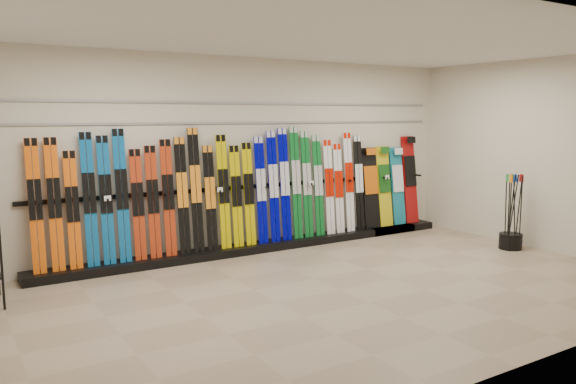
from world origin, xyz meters
TOP-DOWN VIEW (x-y plane):
  - floor at (0.00, 0.00)m, footprint 8.00×8.00m
  - back_wall at (0.00, 2.50)m, footprint 8.00×0.00m
  - right_wall at (4.00, 0.00)m, footprint 0.00×5.00m
  - ceiling at (0.00, 0.00)m, footprint 8.00×8.00m
  - ski_rack_base at (0.22, 2.28)m, footprint 8.00×0.40m
  - skis at (-0.46, 2.31)m, footprint 5.38×0.20m
  - snowboards at (2.93, 2.35)m, footprint 1.27×0.25m
  - pole_bin at (3.60, 0.26)m, footprint 0.35×0.35m
  - ski_poles at (3.58, 0.24)m, footprint 0.30×0.28m
  - slatwall_rail_0 at (0.00, 2.48)m, footprint 7.60×0.02m
  - slatwall_rail_1 at (0.00, 2.48)m, footprint 7.60×0.02m

SIDE VIEW (x-z plane):
  - floor at x=0.00m, z-range 0.00..0.00m
  - ski_rack_base at x=0.22m, z-range 0.00..0.12m
  - pole_bin at x=3.60m, z-range 0.00..0.25m
  - ski_poles at x=3.58m, z-range 0.02..1.20m
  - snowboards at x=2.93m, z-range 0.05..1.66m
  - skis at x=-0.46m, z-range 0.05..1.87m
  - back_wall at x=0.00m, z-range -2.50..5.50m
  - right_wall at x=4.00m, z-range -1.00..4.00m
  - slatwall_rail_0 at x=0.00m, z-range 1.98..2.02m
  - slatwall_rail_1 at x=0.00m, z-range 2.28..2.31m
  - ceiling at x=0.00m, z-range 3.00..3.00m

